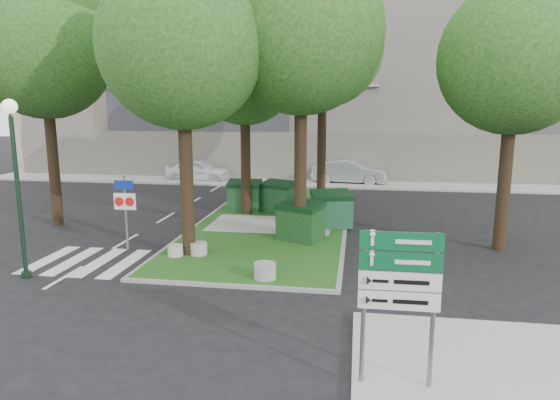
% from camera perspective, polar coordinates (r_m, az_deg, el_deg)
% --- Properties ---
extents(ground, '(120.00, 120.00, 0.00)m').
position_cam_1_polar(ground, '(14.42, -7.88, -9.67)').
color(ground, black).
rests_on(ground, ground).
extents(median_island, '(6.00, 16.00, 0.12)m').
position_cam_1_polar(median_island, '(21.78, -0.58, -2.33)').
color(median_island, '#174212').
rests_on(median_island, ground).
extents(median_kerb, '(6.30, 16.30, 0.10)m').
position_cam_1_polar(median_kerb, '(21.78, -0.58, -2.35)').
color(median_kerb, gray).
rests_on(median_kerb, ground).
extents(sidewalk_corner, '(5.00, 4.00, 0.12)m').
position_cam_1_polar(sidewalk_corner, '(10.94, 22.08, -17.04)').
color(sidewalk_corner, '#999993').
rests_on(sidewalk_corner, ground).
extents(building_sidewalk, '(42.00, 3.00, 0.12)m').
position_cam_1_polar(building_sidewalk, '(32.05, 1.62, 1.95)').
color(building_sidewalk, '#999993').
rests_on(building_sidewalk, ground).
extents(zebra_crossing, '(5.00, 3.00, 0.01)m').
position_cam_1_polar(zebra_crossing, '(17.12, -18.61, -6.80)').
color(zebra_crossing, silver).
rests_on(zebra_crossing, ground).
extents(apartment_building, '(41.00, 12.00, 16.00)m').
position_cam_1_polar(apartment_building, '(39.23, 3.12, 15.20)').
color(apartment_building, tan).
rests_on(apartment_building, ground).
extents(tree_median_near_left, '(5.20, 5.20, 10.53)m').
position_cam_1_polar(tree_median_near_left, '(16.54, -10.84, 18.62)').
color(tree_median_near_left, black).
rests_on(tree_median_near_left, ground).
extents(tree_median_near_right, '(5.60, 5.60, 11.46)m').
position_cam_1_polar(tree_median_near_right, '(17.82, 2.80, 20.39)').
color(tree_median_near_right, black).
rests_on(tree_median_near_right, ground).
extents(tree_median_mid, '(4.80, 4.80, 9.99)m').
position_cam_1_polar(tree_median_mid, '(22.59, -3.83, 15.79)').
color(tree_median_mid, black).
rests_on(tree_median_mid, ground).
extents(tree_median_far, '(5.80, 5.80, 11.93)m').
position_cam_1_polar(tree_median_far, '(25.24, 5.20, 18.31)').
color(tree_median_far, black).
rests_on(tree_median_far, ground).
extents(tree_street_left, '(5.40, 5.40, 11.00)m').
position_cam_1_polar(tree_street_left, '(22.81, -25.23, 16.47)').
color(tree_street_left, black).
rests_on(tree_street_left, ground).
extents(tree_street_right, '(5.00, 5.00, 10.06)m').
position_cam_1_polar(tree_street_right, '(18.78, 25.61, 15.80)').
color(tree_street_right, black).
rests_on(tree_street_right, ground).
extents(dumpster_a, '(1.59, 1.14, 1.44)m').
position_cam_1_polar(dumpster_a, '(23.49, -4.07, 0.49)').
color(dumpster_a, '#103C1B').
rests_on(dumpster_a, median_island).
extents(dumpster_b, '(1.83, 1.57, 1.44)m').
position_cam_1_polar(dumpster_b, '(23.25, -0.19, 0.41)').
color(dumpster_b, '#113C18').
rests_on(dumpster_b, median_island).
extents(dumpster_c, '(1.89, 1.65, 1.47)m').
position_cam_1_polar(dumpster_c, '(18.30, 2.35, -2.44)').
color(dumpster_c, '#103611').
rests_on(dumpster_c, median_island).
extents(dumpster_d, '(1.86, 1.53, 1.50)m').
position_cam_1_polar(dumpster_d, '(20.37, 5.90, -1.07)').
color(dumpster_d, '#164726').
rests_on(dumpster_d, median_island).
extents(bollard_left, '(0.50, 0.50, 0.36)m').
position_cam_1_polar(bollard_left, '(16.87, -11.87, -5.66)').
color(bollard_left, '#B0B1AB').
rests_on(bollard_left, median_island).
extents(bollard_right, '(0.64, 0.64, 0.45)m').
position_cam_1_polar(bollard_right, '(14.43, -1.72, -8.09)').
color(bollard_right, gray).
rests_on(bollard_right, median_island).
extents(bollard_mid, '(0.56, 0.56, 0.40)m').
position_cam_1_polar(bollard_mid, '(16.88, -9.26, -5.49)').
color(bollard_mid, '#9E9F9A').
rests_on(bollard_mid, median_island).
extents(litter_bin, '(0.42, 0.42, 0.73)m').
position_cam_1_polar(litter_bin, '(25.02, 6.92, 0.32)').
color(litter_bin, gold).
rests_on(litter_bin, median_island).
extents(street_lamp, '(0.41, 0.41, 5.19)m').
position_cam_1_polar(street_lamp, '(16.04, -27.97, 3.25)').
color(street_lamp, black).
rests_on(street_lamp, ground).
extents(traffic_sign_pole, '(0.79, 0.08, 2.63)m').
position_cam_1_polar(traffic_sign_pole, '(18.09, -17.26, -0.29)').
color(traffic_sign_pole, slate).
rests_on(traffic_sign_pole, ground).
extents(directional_sign, '(1.40, 0.10, 2.81)m').
position_cam_1_polar(directional_sign, '(8.95, 13.48, -9.38)').
color(directional_sign, slate).
rests_on(directional_sign, sidewalk_corner).
extents(car_white, '(4.42, 2.00, 1.47)m').
position_cam_1_polar(car_white, '(33.69, -9.32, 3.41)').
color(car_white, white).
rests_on(car_white, ground).
extents(car_silver, '(4.88, 2.11, 1.56)m').
position_cam_1_polar(car_silver, '(32.34, 7.94, 3.22)').
color(car_silver, '#98999F').
rests_on(car_silver, ground).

